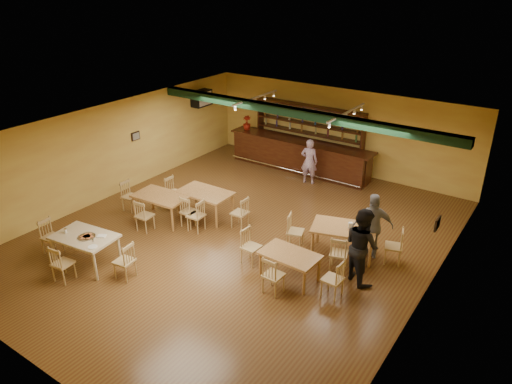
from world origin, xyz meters
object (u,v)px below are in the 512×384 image
Objects in this scene: near_table at (87,250)px; dining_table_c at (162,208)px; dining_table_d at (289,266)px; dining_table_a at (206,204)px; dining_table_b at (343,241)px; patron_right_a at (362,245)px; bar_counter at (299,155)px; patron_bar at (309,161)px.

dining_table_c is at bearing 86.35° from near_table.
dining_table_d is at bearing -9.75° from dining_table_c.
dining_table_a is 1.27m from dining_table_c.
dining_table_a is 3.74m from near_table.
near_table is (-0.74, -3.66, 0.01)m from dining_table_a.
dining_table_b is 0.86× the size of patron_right_a.
patron_right_a is (4.61, -5.20, 0.37)m from bar_counter.
dining_table_c is 2.77m from near_table.
patron_bar reaches higher than dining_table_b.
bar_counter is at bearing -16.03° from patron_right_a.
patron_bar is (0.85, -0.83, 0.22)m from bar_counter.
dining_table_b is 1.01× the size of dining_table_c.
bar_counter is 4.77m from dining_table_a.
patron_right_a is (5.07, -0.45, 0.53)m from dining_table_a.
dining_table_d is (3.24, -6.10, -0.22)m from bar_counter.
dining_table_c is 0.85× the size of patron_right_a.
patron_right_a is (1.37, 0.90, 0.59)m from dining_table_d.
dining_table_a is 1.05× the size of near_table.
bar_counter is 1.21m from patron_bar.
dining_table_b is 1.25m from patron_right_a.
dining_table_c is at bearing 176.50° from dining_table_b.
dining_table_a reaches higher than dining_table_c.
dining_table_c is 1.00× the size of patron_bar.
dining_table_a is 0.85× the size of patron_right_a.
dining_table_c is 6.01m from patron_right_a.
patron_right_a is at bearing 21.94° from near_table.
patron_right_a reaches higher than dining_table_a.
dining_table_b is at bearing 31.70° from near_table.
dining_table_a is 4.28m from dining_table_b.
patron_bar is (2.05, 7.59, 0.38)m from near_table.
near_table is (0.16, -2.77, 0.01)m from dining_table_c.
patron_bar is at bearing 67.86° from near_table.
patron_bar reaches higher than dining_table_a.
dining_table_b is 4.65m from patron_bar.
bar_counter is 6.96m from patron_right_a.
dining_table_d is at bearing 100.37° from patron_bar.
dining_table_a is 4.15m from patron_bar.
bar_counter is 3.53× the size of dining_table_c.
dining_table_b reaches higher than dining_table_d.
near_table is (-5.01, -4.01, 0.01)m from dining_table_b.
dining_table_b is at bearing 9.45° from dining_table_c.
bar_counter is 5.82m from dining_table_b.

